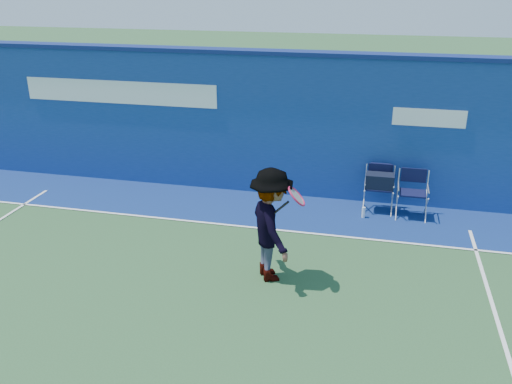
% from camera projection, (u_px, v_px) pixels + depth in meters
% --- Properties ---
extents(ground, '(80.00, 80.00, 0.00)m').
position_uv_depth(ground, '(168.00, 322.00, 7.58)').
color(ground, '#2B512C').
rests_on(ground, ground).
extents(stadium_wall, '(24.00, 0.50, 3.08)m').
position_uv_depth(stadium_wall, '(253.00, 122.00, 11.70)').
color(stadium_wall, navy).
rests_on(stadium_wall, ground).
extents(out_of_bounds_strip, '(24.00, 1.80, 0.01)m').
position_uv_depth(out_of_bounds_strip, '(241.00, 207.00, 11.29)').
color(out_of_bounds_strip, navy).
rests_on(out_of_bounds_strip, ground).
extents(court_lines, '(24.00, 12.00, 0.01)m').
position_uv_depth(court_lines, '(183.00, 298.00, 8.12)').
color(court_lines, white).
rests_on(court_lines, out_of_bounds_strip).
extents(directors_chair_left, '(0.56, 0.52, 0.95)m').
position_uv_depth(directors_chair_left, '(379.00, 193.00, 10.99)').
color(directors_chair_left, silver).
rests_on(directors_chair_left, ground).
extents(directors_chair_right, '(0.56, 0.51, 0.94)m').
position_uv_depth(directors_chair_right, '(411.00, 203.00, 10.76)').
color(directors_chair_right, silver).
rests_on(directors_chair_right, ground).
extents(water_bottle, '(0.07, 0.07, 0.22)m').
position_uv_depth(water_bottle, '(363.00, 212.00, 10.78)').
color(water_bottle, white).
rests_on(water_bottle, ground).
extents(tennis_player, '(1.17, 1.37, 1.83)m').
position_uv_depth(tennis_player, '(271.00, 225.00, 8.37)').
color(tennis_player, '#EA4738').
rests_on(tennis_player, ground).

